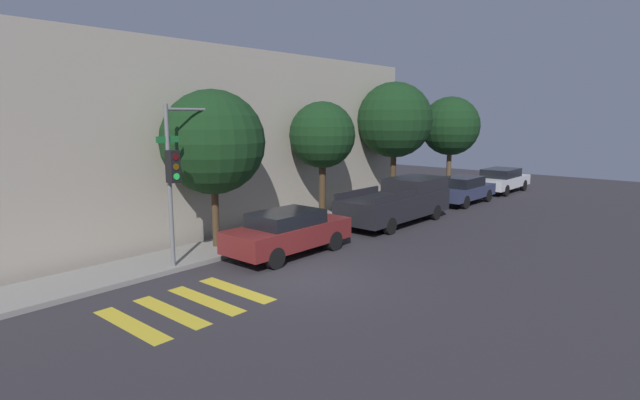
{
  "coord_description": "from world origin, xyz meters",
  "views": [
    {
      "loc": [
        -9.76,
        -8.89,
        4.43
      ],
      "look_at": [
        2.94,
        2.1,
        1.6
      ],
      "focal_mm": 28.0,
      "sensor_mm": 36.0,
      "label": 1
    }
  ],
  "objects_px": {
    "sedan_middle": "(462,189)",
    "tree_near_corner": "(213,142)",
    "tree_behind_truck": "(450,126)",
    "tree_far_end": "(394,120)",
    "sedan_far_end": "(501,180)",
    "tree_midblock": "(322,136)",
    "pickup_truck": "(399,201)",
    "sedan_near_corner": "(288,232)",
    "traffic_light_pole": "(182,158)"
  },
  "relations": [
    {
      "from": "tree_behind_truck",
      "to": "tree_far_end",
      "type": "bearing_deg",
      "value": -180.0
    },
    {
      "from": "tree_near_corner",
      "to": "sedan_far_end",
      "type": "bearing_deg",
      "value": -6.74
    },
    {
      "from": "traffic_light_pole",
      "to": "sedan_middle",
      "type": "relative_size",
      "value": 1.1
    },
    {
      "from": "tree_near_corner",
      "to": "sedan_near_corner",
      "type": "bearing_deg",
      "value": -63.04
    },
    {
      "from": "sedan_middle",
      "to": "sedan_far_end",
      "type": "bearing_deg",
      "value": 0.0
    },
    {
      "from": "tree_midblock",
      "to": "sedan_far_end",
      "type": "bearing_deg",
      "value": -9.4
    },
    {
      "from": "traffic_light_pole",
      "to": "tree_midblock",
      "type": "height_order",
      "value": "tree_midblock"
    },
    {
      "from": "sedan_middle",
      "to": "tree_far_end",
      "type": "xyz_separation_m",
      "value": [
        -3.05,
        2.25,
        3.5
      ]
    },
    {
      "from": "traffic_light_pole",
      "to": "sedan_far_end",
      "type": "relative_size",
      "value": 1.03
    },
    {
      "from": "traffic_light_pole",
      "to": "sedan_middle",
      "type": "bearing_deg",
      "value": -4.62
    },
    {
      "from": "pickup_truck",
      "to": "tree_behind_truck",
      "type": "bearing_deg",
      "value": 14.06
    },
    {
      "from": "pickup_truck",
      "to": "tree_midblock",
      "type": "relative_size",
      "value": 1.15
    },
    {
      "from": "pickup_truck",
      "to": "traffic_light_pole",
      "type": "bearing_deg",
      "value": 172.49
    },
    {
      "from": "traffic_light_pole",
      "to": "sedan_far_end",
      "type": "xyz_separation_m",
      "value": [
        20.85,
        -1.27,
        -2.51
      ]
    },
    {
      "from": "tree_near_corner",
      "to": "tree_midblock",
      "type": "xyz_separation_m",
      "value": [
        5.45,
        0.0,
        0.06
      ]
    },
    {
      "from": "traffic_light_pole",
      "to": "sedan_far_end",
      "type": "bearing_deg",
      "value": -3.48
    },
    {
      "from": "traffic_light_pole",
      "to": "pickup_truck",
      "type": "xyz_separation_m",
      "value": [
        9.6,
        -1.27,
        -2.34
      ]
    },
    {
      "from": "pickup_truck",
      "to": "tree_far_end",
      "type": "bearing_deg",
      "value": 36.63
    },
    {
      "from": "sedan_far_end",
      "to": "tree_far_end",
      "type": "relative_size",
      "value": 0.76
    },
    {
      "from": "sedan_middle",
      "to": "tree_far_end",
      "type": "bearing_deg",
      "value": 143.62
    },
    {
      "from": "pickup_truck",
      "to": "sedan_far_end",
      "type": "xyz_separation_m",
      "value": [
        11.25,
        0.0,
        -0.17
      ]
    },
    {
      "from": "tree_far_end",
      "to": "tree_behind_truck",
      "type": "height_order",
      "value": "tree_far_end"
    },
    {
      "from": "pickup_truck",
      "to": "sedan_middle",
      "type": "relative_size",
      "value": 1.34
    },
    {
      "from": "sedan_middle",
      "to": "tree_behind_truck",
      "type": "height_order",
      "value": "tree_behind_truck"
    },
    {
      "from": "sedan_near_corner",
      "to": "traffic_light_pole",
      "type": "bearing_deg",
      "value": 156.91
    },
    {
      "from": "pickup_truck",
      "to": "tree_midblock",
      "type": "xyz_separation_m",
      "value": [
        -2.33,
        2.25,
        2.74
      ]
    },
    {
      "from": "sedan_far_end",
      "to": "tree_behind_truck",
      "type": "relative_size",
      "value": 0.83
    },
    {
      "from": "sedan_middle",
      "to": "tree_behind_truck",
      "type": "xyz_separation_m",
      "value": [
        2.9,
        2.25,
        3.12
      ]
    },
    {
      "from": "sedan_far_end",
      "to": "traffic_light_pole",
      "type": "bearing_deg",
      "value": 176.52
    },
    {
      "from": "traffic_light_pole",
      "to": "tree_far_end",
      "type": "relative_size",
      "value": 0.79
    },
    {
      "from": "sedan_middle",
      "to": "traffic_light_pole",
      "type": "bearing_deg",
      "value": 175.38
    },
    {
      "from": "pickup_truck",
      "to": "tree_near_corner",
      "type": "bearing_deg",
      "value": 163.88
    },
    {
      "from": "traffic_light_pole",
      "to": "pickup_truck",
      "type": "distance_m",
      "value": 9.96
    },
    {
      "from": "tree_midblock",
      "to": "tree_near_corner",
      "type": "bearing_deg",
      "value": 180.0
    },
    {
      "from": "sedan_middle",
      "to": "tree_near_corner",
      "type": "xyz_separation_m",
      "value": [
        -13.85,
        2.25,
        2.86
      ]
    },
    {
      "from": "tree_near_corner",
      "to": "tree_midblock",
      "type": "relative_size",
      "value": 1.05
    },
    {
      "from": "sedan_near_corner",
      "to": "tree_near_corner",
      "type": "bearing_deg",
      "value": 116.96
    },
    {
      "from": "traffic_light_pole",
      "to": "sedan_near_corner",
      "type": "bearing_deg",
      "value": -23.09
    },
    {
      "from": "sedan_far_end",
      "to": "tree_near_corner",
      "type": "bearing_deg",
      "value": 173.26
    },
    {
      "from": "sedan_far_end",
      "to": "tree_midblock",
      "type": "distance_m",
      "value": 14.07
    },
    {
      "from": "sedan_near_corner",
      "to": "tree_behind_truck",
      "type": "height_order",
      "value": "tree_behind_truck"
    },
    {
      "from": "sedan_near_corner",
      "to": "pickup_truck",
      "type": "bearing_deg",
      "value": -0.0
    },
    {
      "from": "sedan_middle",
      "to": "tree_near_corner",
      "type": "distance_m",
      "value": 14.32
    },
    {
      "from": "pickup_truck",
      "to": "tree_behind_truck",
      "type": "height_order",
      "value": "tree_behind_truck"
    },
    {
      "from": "pickup_truck",
      "to": "tree_far_end",
      "type": "height_order",
      "value": "tree_far_end"
    },
    {
      "from": "sedan_far_end",
      "to": "tree_midblock",
      "type": "height_order",
      "value": "tree_midblock"
    },
    {
      "from": "traffic_light_pole",
      "to": "tree_midblock",
      "type": "distance_m",
      "value": 7.35
    },
    {
      "from": "traffic_light_pole",
      "to": "tree_far_end",
      "type": "height_order",
      "value": "tree_far_end"
    },
    {
      "from": "traffic_light_pole",
      "to": "tree_behind_truck",
      "type": "bearing_deg",
      "value": 3.02
    },
    {
      "from": "tree_near_corner",
      "to": "tree_far_end",
      "type": "distance_m",
      "value": 10.82
    }
  ]
}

